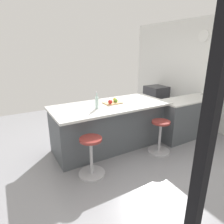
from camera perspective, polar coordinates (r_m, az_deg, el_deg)
ground_plane at (r=4.18m, az=1.42°, el=-10.27°), size 6.97×6.97×0.00m
interior_partition_left at (r=5.57m, az=25.61°, el=10.04°), size 0.15×5.36×2.75m
sink_cabinet at (r=5.30m, az=24.89°, el=-0.41°), size 2.59×0.60×1.19m
oven_range at (r=6.33m, az=12.78°, el=3.47°), size 0.60×0.61×0.88m
kitchen_island at (r=4.02m, az=-0.70°, el=-4.00°), size 2.34×1.06×0.94m
stool_by_window at (r=3.99m, az=13.86°, el=-7.33°), size 0.44×0.44×0.66m
stool_middle at (r=3.23m, az=-6.09°, el=-13.23°), size 0.44×0.44×0.66m
cutting_board at (r=3.92m, az=0.23°, el=2.72°), size 0.36×0.24×0.02m
apple_red at (r=3.80m, az=-0.53°, el=3.01°), size 0.08×0.08×0.08m
apple_green at (r=3.92m, az=1.12°, el=3.41°), size 0.08×0.08×0.08m
apple_yellow at (r=4.00m, az=0.85°, el=3.72°), size 0.08×0.08×0.08m
water_bottle at (r=3.56m, az=-4.48°, el=2.92°), size 0.06×0.06×0.31m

